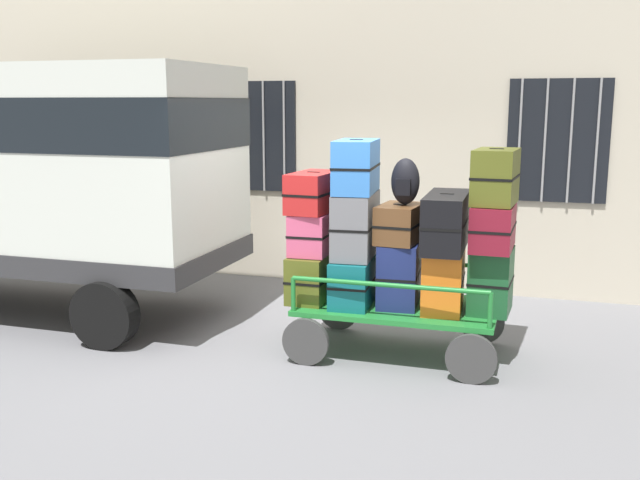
{
  "coord_description": "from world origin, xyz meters",
  "views": [
    {
      "loc": [
        2.05,
        -6.85,
        2.47
      ],
      "look_at": [
        -0.05,
        -0.11,
        1.11
      ],
      "focal_mm": 40.21,
      "sensor_mm": 36.0,
      "label": 1
    }
  ],
  "objects_px": {
    "van": "(39,165)",
    "suitcase_midright_middle": "(446,221)",
    "suitcase_right_top": "(496,177)",
    "suitcase_center_bottom": "(400,273)",
    "suitcase_right_bottom": "(491,280)",
    "suitcase_left_middle": "(313,233)",
    "suitcase_center_middle": "(400,223)",
    "luggage_cart": "(398,315)",
    "suitcase_midleft_top": "(356,166)",
    "suitcase_left_bottom": "(313,275)",
    "suitcase_midleft_bottom": "(355,279)",
    "suitcase_left_top": "(314,192)",
    "suitcase_midleft_middle": "(356,225)",
    "suitcase_right_middle": "(493,227)",
    "suitcase_midright_bottom": "(444,280)",
    "backpack": "(405,182)"
  },
  "relations": [
    {
      "from": "van",
      "to": "suitcase_midright_middle",
      "type": "distance_m",
      "value": 4.77
    },
    {
      "from": "suitcase_right_top",
      "to": "suitcase_center_bottom",
      "type": "bearing_deg",
      "value": 177.76
    },
    {
      "from": "suitcase_right_bottom",
      "to": "suitcase_midright_middle",
      "type": "bearing_deg",
      "value": 179.55
    },
    {
      "from": "suitcase_left_middle",
      "to": "suitcase_right_top",
      "type": "height_order",
      "value": "suitcase_right_top"
    },
    {
      "from": "suitcase_center_bottom",
      "to": "suitcase_center_middle",
      "type": "bearing_deg",
      "value": -90.0
    },
    {
      "from": "van",
      "to": "suitcase_midright_middle",
      "type": "xyz_separation_m",
      "value": [
        4.75,
        -0.2,
        -0.4
      ]
    },
    {
      "from": "luggage_cart",
      "to": "suitcase_midleft_top",
      "type": "height_order",
      "value": "suitcase_midleft_top"
    },
    {
      "from": "suitcase_midright_middle",
      "to": "suitcase_right_top",
      "type": "relative_size",
      "value": 1.54
    },
    {
      "from": "suitcase_left_bottom",
      "to": "suitcase_midleft_bottom",
      "type": "relative_size",
      "value": 0.88
    },
    {
      "from": "suitcase_left_bottom",
      "to": "van",
      "type": "bearing_deg",
      "value": 175.95
    },
    {
      "from": "suitcase_right_top",
      "to": "suitcase_right_bottom",
      "type": "bearing_deg",
      "value": 90.0
    },
    {
      "from": "suitcase_midleft_bottom",
      "to": "suitcase_center_middle",
      "type": "distance_m",
      "value": 0.73
    },
    {
      "from": "luggage_cart",
      "to": "suitcase_left_top",
      "type": "distance_m",
      "value": 1.48
    },
    {
      "from": "suitcase_left_top",
      "to": "suitcase_center_bottom",
      "type": "height_order",
      "value": "suitcase_left_top"
    },
    {
      "from": "suitcase_left_top",
      "to": "suitcase_midleft_middle",
      "type": "relative_size",
      "value": 0.97
    },
    {
      "from": "suitcase_midleft_top",
      "to": "suitcase_midright_middle",
      "type": "xyz_separation_m",
      "value": [
        0.88,
        0.04,
        -0.5
      ]
    },
    {
      "from": "suitcase_right_bottom",
      "to": "suitcase_right_middle",
      "type": "distance_m",
      "value": 0.52
    },
    {
      "from": "luggage_cart",
      "to": "suitcase_right_top",
      "type": "relative_size",
      "value": 3.07
    },
    {
      "from": "suitcase_left_bottom",
      "to": "suitcase_midright_bottom",
      "type": "height_order",
      "value": "suitcase_midright_bottom"
    },
    {
      "from": "luggage_cart",
      "to": "suitcase_right_bottom",
      "type": "distance_m",
      "value": 0.97
    },
    {
      "from": "suitcase_midleft_top",
      "to": "suitcase_right_middle",
      "type": "distance_m",
      "value": 1.42
    },
    {
      "from": "van",
      "to": "suitcase_left_top",
      "type": "distance_m",
      "value": 3.44
    },
    {
      "from": "suitcase_left_bottom",
      "to": "suitcase_left_middle",
      "type": "bearing_deg",
      "value": -90.0
    },
    {
      "from": "luggage_cart",
      "to": "suitcase_midright_bottom",
      "type": "distance_m",
      "value": 0.59
    },
    {
      "from": "suitcase_left_bottom",
      "to": "suitcase_left_top",
      "type": "bearing_deg",
      "value": 90.0
    },
    {
      "from": "suitcase_right_top",
      "to": "suitcase_midleft_bottom",
      "type": "bearing_deg",
      "value": -179.24
    },
    {
      "from": "suitcase_right_middle",
      "to": "suitcase_midright_middle",
      "type": "bearing_deg",
      "value": 176.4
    },
    {
      "from": "suitcase_midleft_top",
      "to": "backpack",
      "type": "relative_size",
      "value": 1.81
    },
    {
      "from": "van",
      "to": "suitcase_midleft_middle",
      "type": "bearing_deg",
      "value": -3.64
    },
    {
      "from": "suitcase_center_middle",
      "to": "suitcase_right_middle",
      "type": "xyz_separation_m",
      "value": [
        0.88,
        0.02,
        0.01
      ]
    },
    {
      "from": "suitcase_left_bottom",
      "to": "suitcase_midright_middle",
      "type": "relative_size",
      "value": 0.78
    },
    {
      "from": "van",
      "to": "suitcase_midright_bottom",
      "type": "relative_size",
      "value": 6.03
    },
    {
      "from": "suitcase_center_middle",
      "to": "suitcase_right_middle",
      "type": "bearing_deg",
      "value": 1.34
    },
    {
      "from": "luggage_cart",
      "to": "suitcase_midleft_bottom",
      "type": "relative_size",
      "value": 2.24
    },
    {
      "from": "suitcase_midleft_middle",
      "to": "suitcase_midright_middle",
      "type": "bearing_deg",
      "value": 2.69
    },
    {
      "from": "suitcase_midright_middle",
      "to": "suitcase_right_top",
      "type": "distance_m",
      "value": 0.62
    },
    {
      "from": "suitcase_left_top",
      "to": "suitcase_center_middle",
      "type": "bearing_deg",
      "value": -1.84
    },
    {
      "from": "suitcase_midleft_bottom",
      "to": "suitcase_center_middle",
      "type": "bearing_deg",
      "value": -0.59
    },
    {
      "from": "luggage_cart",
      "to": "backpack",
      "type": "height_order",
      "value": "backpack"
    },
    {
      "from": "suitcase_left_bottom",
      "to": "luggage_cart",
      "type": "bearing_deg",
      "value": 0.85
    },
    {
      "from": "suitcase_midleft_middle",
      "to": "suitcase_midright_middle",
      "type": "xyz_separation_m",
      "value": [
        0.88,
        0.04,
        0.07
      ]
    },
    {
      "from": "suitcase_midleft_bottom",
      "to": "suitcase_midleft_top",
      "type": "xyz_separation_m",
      "value": [
        -0.0,
        0.0,
        1.12
      ]
    },
    {
      "from": "suitcase_midright_middle",
      "to": "suitcase_center_bottom",
      "type": "bearing_deg",
      "value": 178.93
    },
    {
      "from": "suitcase_midleft_middle",
      "to": "suitcase_left_top",
      "type": "bearing_deg",
      "value": 177.21
    },
    {
      "from": "van",
      "to": "suitcase_right_top",
      "type": "relative_size",
      "value": 6.91
    },
    {
      "from": "van",
      "to": "backpack",
      "type": "bearing_deg",
      "value": -3.52
    },
    {
      "from": "suitcase_left_bottom",
      "to": "backpack",
      "type": "bearing_deg",
      "value": -1.52
    },
    {
      "from": "suitcase_left_middle",
      "to": "suitcase_left_top",
      "type": "distance_m",
      "value": 0.41
    },
    {
      "from": "suitcase_midright_middle",
      "to": "van",
      "type": "bearing_deg",
      "value": 177.53
    },
    {
      "from": "suitcase_left_top",
      "to": "suitcase_right_bottom",
      "type": "relative_size",
      "value": 1.23
    }
  ]
}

